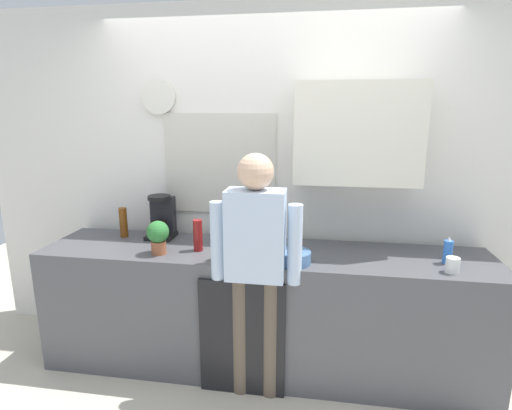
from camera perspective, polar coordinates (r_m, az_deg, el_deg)
name	(u,v)px	position (r m, az deg, el deg)	size (l,w,h in m)	color
ground_plane	(256,391)	(2.99, -0.05, -24.78)	(8.00, 8.00, 0.00)	beige
kitchen_counter	(262,309)	(3.00, 0.89, -14.54)	(3.11, 0.64, 0.89)	#4C4C51
dishwasher_panel	(242,339)	(2.75, -2.04, -18.42)	(0.56, 0.02, 0.80)	black
back_wall_assembly	(279,176)	(3.08, 3.31, 4.12)	(4.71, 0.42, 2.60)	white
coffee_maker	(162,218)	(3.17, -13.19, -1.84)	(0.20, 0.20, 0.33)	black
bottle_amber_beer	(123,222)	(3.25, -18.24, -2.35)	(0.06, 0.06, 0.23)	brown
bottle_red_vinegar	(198,235)	(2.82, -8.22, -4.27)	(0.06, 0.06, 0.22)	maroon
bottle_olive_oil	(272,231)	(2.83, 2.22, -3.76)	(0.06, 0.06, 0.25)	olive
cup_white_mug	(453,265)	(2.72, 26.03, -7.64)	(0.08, 0.08, 0.10)	white
cup_yellow_cup	(216,254)	(2.65, -5.64, -6.94)	(0.07, 0.07, 0.09)	yellow
mixing_bowl	(294,257)	(2.60, 5.34, -7.37)	(0.22, 0.22, 0.08)	#4C72A5
potted_plant	(158,235)	(2.80, -13.69, -4.16)	(0.15, 0.15, 0.23)	#9E5638
dish_soap	(448,252)	(2.85, 25.49, -5.96)	(0.06, 0.06, 0.18)	blue
person_at_sink	(256,258)	(2.52, -0.06, -7.55)	(0.57, 0.22, 1.60)	brown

